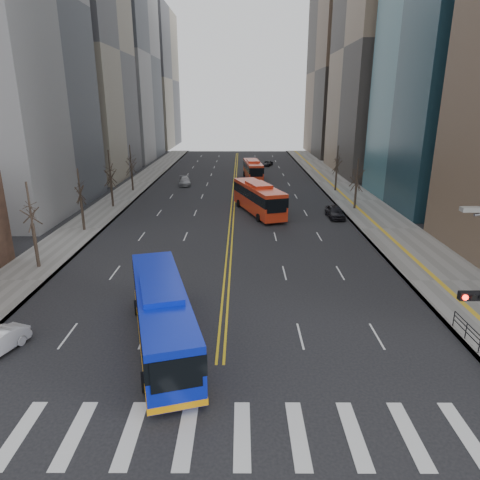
{
  "coord_description": "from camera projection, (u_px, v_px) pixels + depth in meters",
  "views": [
    {
      "loc": [
        1.14,
        -14.68,
        13.38
      ],
      "look_at": [
        1.05,
        12.97,
        4.46
      ],
      "focal_mm": 32.0,
      "sensor_mm": 36.0,
      "label": 1
    }
  ],
  "objects": [
    {
      "name": "pedestrian_railing",
      "position": [
        480.0,
        342.0,
        23.5
      ],
      "size": [
        0.06,
        6.06,
        1.02
      ],
      "color": "black",
      "rests_on": "sidewalk_right"
    },
    {
      "name": "sidewalk_right",
      "position": [
        356.0,
        200.0,
        60.83
      ],
      "size": [
        7.0,
        130.0,
        0.15
      ],
      "primitive_type": "cube",
      "color": "slate",
      "rests_on": "ground"
    },
    {
      "name": "red_bus_near",
      "position": [
        259.0,
        197.0,
        53.43
      ],
      "size": [
        6.39,
        12.5,
        3.85
      ],
      "color": "red",
      "rests_on": "ground"
    },
    {
      "name": "red_bus_far",
      "position": [
        253.0,
        169.0,
        77.28
      ],
      "size": [
        3.51,
        11.19,
        3.5
      ],
      "color": "red",
      "rests_on": "ground"
    },
    {
      "name": "ground",
      "position": [
        214.0,
        434.0,
        18.08
      ],
      "size": [
        220.0,
        220.0,
        0.0
      ],
      "primitive_type": "plane",
      "color": "black"
    },
    {
      "name": "street_trees",
      "position": [
        170.0,
        179.0,
        49.48
      ],
      "size": [
        35.2,
        47.2,
        7.6
      ],
      "color": "black",
      "rests_on": "ground"
    },
    {
      "name": "blue_bus",
      "position": [
        162.0,
        313.0,
        24.29
      ],
      "size": [
        6.07,
        13.04,
        3.7
      ],
      "color": "#0B1EB3",
      "rests_on": "ground"
    },
    {
      "name": "car_dark_mid",
      "position": [
        335.0,
        212.0,
        51.72
      ],
      "size": [
        1.95,
        4.53,
        1.53
      ],
      "primitive_type": "imported",
      "rotation": [
        0.0,
        0.0,
        0.03
      ],
      "color": "black",
      "rests_on": "ground"
    },
    {
      "name": "centerline",
      "position": [
        234.0,
        187.0,
        70.42
      ],
      "size": [
        0.55,
        100.0,
        0.01
      ],
      "color": "gold",
      "rests_on": "ground"
    },
    {
      "name": "car_dark_far",
      "position": [
        267.0,
        163.0,
        94.15
      ],
      "size": [
        3.04,
        4.3,
        1.09
      ],
      "primitive_type": "imported",
      "rotation": [
        0.0,
        0.0,
        -0.35
      ],
      "color": "black",
      "rests_on": "ground"
    },
    {
      "name": "sidewalk_left",
      "position": [
        118.0,
        200.0,
        60.93
      ],
      "size": [
        5.0,
        130.0,
        0.15
      ],
      "primitive_type": "cube",
      "color": "slate",
      "rests_on": "ground"
    },
    {
      "name": "car_silver",
      "position": [
        185.0,
        181.0,
        72.17
      ],
      "size": [
        2.6,
        5.01,
        1.39
      ],
      "primitive_type": "imported",
      "rotation": [
        0.0,
        0.0,
        0.14
      ],
      "color": "gray",
      "rests_on": "ground"
    },
    {
      "name": "office_towers",
      "position": [
        236.0,
        40.0,
        75.92
      ],
      "size": [
        83.0,
        134.0,
        58.0
      ],
      "color": "gray",
      "rests_on": "ground"
    },
    {
      "name": "crosswalk",
      "position": [
        214.0,
        434.0,
        18.08
      ],
      "size": [
        26.7,
        4.0,
        0.01
      ],
      "color": "silver",
      "rests_on": "ground"
    }
  ]
}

